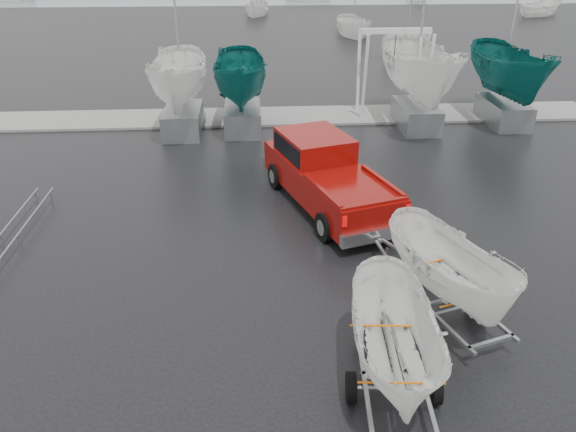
{
  "coord_description": "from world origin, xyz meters",
  "views": [
    {
      "loc": [
        -2.0,
        -13.54,
        8.05
      ],
      "look_at": [
        -1.08,
        -0.04,
        1.2
      ],
      "focal_mm": 35.0,
      "sensor_mm": 36.0,
      "label": 1
    }
  ],
  "objects_px": {
    "trailer_hitched": "(457,219)",
    "boat_hoist": "(394,60)",
    "pickup_truck": "(324,171)",
    "trailer_parked": "(402,284)"
  },
  "relations": [
    {
      "from": "trailer_hitched",
      "to": "boat_hoist",
      "type": "bearing_deg",
      "value": 63.66
    },
    {
      "from": "pickup_truck",
      "to": "trailer_hitched",
      "type": "relative_size",
      "value": 1.43
    },
    {
      "from": "pickup_truck",
      "to": "trailer_parked",
      "type": "bearing_deg",
      "value": -106.01
    },
    {
      "from": "trailer_hitched",
      "to": "boat_hoist",
      "type": "height_order",
      "value": "trailer_hitched"
    },
    {
      "from": "boat_hoist",
      "to": "trailer_hitched",
      "type": "bearing_deg",
      "value": -98.71
    },
    {
      "from": "pickup_truck",
      "to": "trailer_hitched",
      "type": "xyz_separation_m",
      "value": [
        2.04,
        -6.41,
        1.46
      ]
    },
    {
      "from": "trailer_hitched",
      "to": "pickup_truck",
      "type": "bearing_deg",
      "value": 90.0
    },
    {
      "from": "trailer_hitched",
      "to": "boat_hoist",
      "type": "relative_size",
      "value": 1.14
    },
    {
      "from": "pickup_truck",
      "to": "trailer_parked",
      "type": "xyz_separation_m",
      "value": [
        0.25,
        -8.74,
        1.44
      ]
    },
    {
      "from": "pickup_truck",
      "to": "trailer_hitched",
      "type": "bearing_deg",
      "value": -90.0
    }
  ]
}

